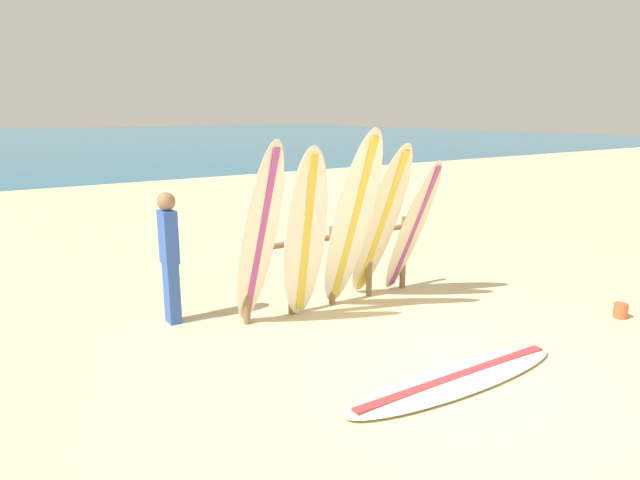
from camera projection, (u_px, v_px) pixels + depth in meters
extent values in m
plane|color=beige|center=(458.00, 381.00, 5.51)|extent=(120.00, 120.00, 0.00)
cylinder|color=olive|center=(246.00, 282.00, 6.89)|extent=(0.09, 0.09, 1.11)
cylinder|color=olive|center=(291.00, 274.00, 7.25)|extent=(0.09, 0.09, 1.11)
cylinder|color=olive|center=(332.00, 266.00, 7.61)|extent=(0.09, 0.09, 1.11)
cylinder|color=olive|center=(369.00, 259.00, 7.97)|extent=(0.09, 0.09, 1.11)
cylinder|color=olive|center=(403.00, 252.00, 8.33)|extent=(0.09, 0.09, 1.11)
cylinder|color=olive|center=(332.00, 237.00, 7.52)|extent=(2.75, 0.08, 0.08)
ellipsoid|color=silver|center=(259.00, 237.00, 6.54)|extent=(0.54, 0.93, 2.37)
cube|color=#A53F8C|center=(259.00, 237.00, 6.54)|extent=(0.15, 0.84, 2.18)
ellipsoid|color=silver|center=(306.00, 235.00, 6.87)|extent=(0.63, 0.62, 2.26)
cube|color=gold|center=(306.00, 235.00, 6.87)|extent=(0.16, 0.54, 2.09)
ellipsoid|color=silver|center=(352.00, 223.00, 7.09)|extent=(0.67, 1.12, 2.48)
cube|color=gold|center=(352.00, 223.00, 7.09)|extent=(0.20, 1.01, 2.28)
ellipsoid|color=beige|center=(380.00, 223.00, 7.58)|extent=(0.64, 1.16, 2.28)
cube|color=gold|center=(380.00, 223.00, 7.58)|extent=(0.17, 1.05, 2.10)
ellipsoid|color=beige|center=(412.00, 228.00, 7.89)|extent=(0.68, 0.96, 2.02)
cube|color=#A53F8C|center=(412.00, 228.00, 7.89)|extent=(0.23, 0.83, 1.86)
ellipsoid|color=white|center=(457.00, 378.00, 5.50)|extent=(2.76, 0.68, 0.07)
cube|color=#B73338|center=(457.00, 378.00, 5.50)|extent=(2.53, 0.19, 0.08)
cube|color=#3359B2|center=(172.00, 293.00, 6.98)|extent=(0.15, 0.22, 0.79)
cube|color=#3359B2|center=(168.00, 237.00, 6.81)|extent=(0.18, 0.27, 0.67)
sphere|color=#997051|center=(166.00, 201.00, 6.71)|extent=(0.23, 0.23, 0.23)
cylinder|color=#CC5933|center=(621.00, 311.00, 7.19)|extent=(0.17, 0.17, 0.19)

